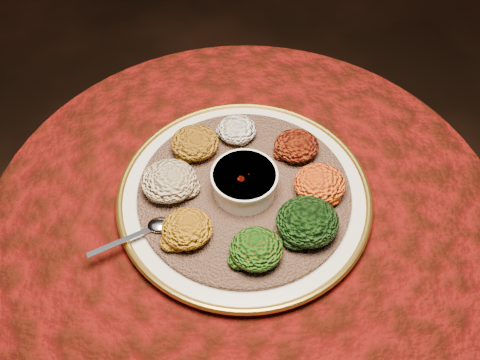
{
  "coord_description": "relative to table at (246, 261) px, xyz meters",
  "views": [
    {
      "loc": [
        -0.06,
        -0.54,
        1.55
      ],
      "look_at": [
        -0.01,
        0.06,
        0.76
      ],
      "focal_mm": 40.0,
      "sensor_mm": 36.0,
      "label": 1
    }
  ],
  "objects": [
    {
      "name": "table",
      "position": [
        0.0,
        0.0,
        0.0
      ],
      "size": [
        0.96,
        0.96,
        0.73
      ],
      "color": "black",
      "rests_on": "ground"
    },
    {
      "name": "platter",
      "position": [
        -0.0,
        0.03,
        0.19
      ],
      "size": [
        0.59,
        0.59,
        0.02
      ],
      "rotation": [
        0.0,
        0.0,
        0.41
      ],
      "color": "beige",
      "rests_on": "table"
    },
    {
      "name": "injera",
      "position": [
        -0.0,
        0.03,
        0.2
      ],
      "size": [
        0.42,
        0.42,
        0.01
      ],
      "primitive_type": "cylinder",
      "rotation": [
        0.0,
        0.0,
        0.08
      ],
      "color": "brown",
      "rests_on": "platter"
    },
    {
      "name": "stew_bowl",
      "position": [
        -0.0,
        0.03,
        0.24
      ],
      "size": [
        0.12,
        0.12,
        0.05
      ],
      "color": "white",
      "rests_on": "injera"
    },
    {
      "name": "spoon",
      "position": [
        -0.16,
        -0.03,
        0.21
      ],
      "size": [
        0.14,
        0.07,
        0.01
      ],
      "rotation": [
        0.0,
        0.0,
        -2.76
      ],
      "color": "silver",
      "rests_on": "injera"
    },
    {
      "name": "portion_ayib",
      "position": [
        -0.0,
        0.17,
        0.23
      ],
      "size": [
        0.08,
        0.07,
        0.04
      ],
      "primitive_type": "ellipsoid",
      "color": "silver",
      "rests_on": "injera"
    },
    {
      "name": "portion_kitfo",
      "position": [
        0.11,
        0.11,
        0.23
      ],
      "size": [
        0.09,
        0.08,
        0.04
      ],
      "primitive_type": "ellipsoid",
      "color": "black",
      "rests_on": "injera"
    },
    {
      "name": "portion_tikil",
      "position": [
        0.13,
        0.02,
        0.23
      ],
      "size": [
        0.09,
        0.09,
        0.05
      ],
      "primitive_type": "ellipsoid",
      "color": "#B3800E",
      "rests_on": "injera"
    },
    {
      "name": "portion_gomen",
      "position": [
        0.1,
        -0.06,
        0.23
      ],
      "size": [
        0.11,
        0.1,
        0.05
      ],
      "primitive_type": "ellipsoid",
      "color": "black",
      "rests_on": "injera"
    },
    {
      "name": "portion_mixveg",
      "position": [
        0.01,
        -0.1,
        0.23
      ],
      "size": [
        0.09,
        0.08,
        0.04
      ],
      "primitive_type": "ellipsoid",
      "color": "maroon",
      "rests_on": "injera"
    },
    {
      "name": "portion_kik",
      "position": [
        -0.11,
        -0.05,
        0.23
      ],
      "size": [
        0.09,
        0.08,
        0.04
      ],
      "primitive_type": "ellipsoid",
      "color": "#A65C0E",
      "rests_on": "injera"
    },
    {
      "name": "portion_timatim",
      "position": [
        -0.13,
        0.05,
        0.23
      ],
      "size": [
        0.1,
        0.1,
        0.05
      ],
      "primitive_type": "ellipsoid",
      "color": "maroon",
      "rests_on": "injera"
    },
    {
      "name": "portion_shiro",
      "position": [
        -0.08,
        0.14,
        0.23
      ],
      "size": [
        0.09,
        0.09,
        0.04
      ],
      "primitive_type": "ellipsoid",
      "color": "#894D10",
      "rests_on": "injera"
    }
  ]
}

